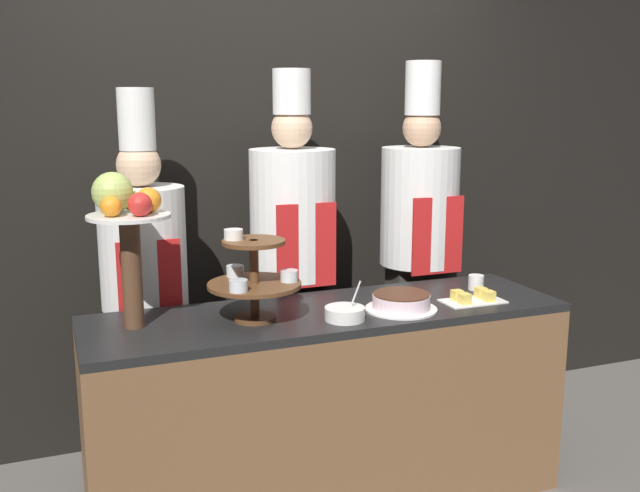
# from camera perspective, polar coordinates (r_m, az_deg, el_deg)

# --- Properties ---
(wall_back) EXTENTS (10.00, 0.06, 2.80)m
(wall_back) POSITION_cam_1_polar(r_m,az_deg,el_deg) (3.68, -4.40, 6.64)
(wall_back) COLOR black
(wall_back) RESTS_ON ground_plane
(buffet_counter) EXTENTS (1.99, 0.58, 0.86)m
(buffet_counter) POSITION_cam_1_polar(r_m,az_deg,el_deg) (3.11, 0.68, -12.75)
(buffet_counter) COLOR brown
(buffet_counter) RESTS_ON ground_plane
(tiered_stand) EXTENTS (0.37, 0.37, 0.36)m
(tiered_stand) POSITION_cam_1_polar(r_m,az_deg,el_deg) (2.79, -5.35, -2.40)
(tiered_stand) COLOR brown
(tiered_stand) RESTS_ON buffet_counter
(fruit_pedestal) EXTENTS (0.31, 0.31, 0.59)m
(fruit_pedestal) POSITION_cam_1_polar(r_m,az_deg,el_deg) (2.75, -15.30, 2.16)
(fruit_pedestal) COLOR brown
(fruit_pedestal) RESTS_ON buffet_counter
(cake_round) EXTENTS (0.30, 0.30, 0.07)m
(cake_round) POSITION_cam_1_polar(r_m,az_deg,el_deg) (2.97, 6.52, -4.48)
(cake_round) COLOR white
(cake_round) RESTS_ON buffet_counter
(cup_white) EXTENTS (0.07, 0.07, 0.07)m
(cup_white) POSITION_cam_1_polar(r_m,az_deg,el_deg) (3.34, 12.38, -2.86)
(cup_white) COLOR white
(cup_white) RESTS_ON buffet_counter
(cake_square_tray) EXTENTS (0.27, 0.15, 0.05)m
(cake_square_tray) POSITION_cam_1_polar(r_m,az_deg,el_deg) (3.14, 12.13, -4.08)
(cake_square_tray) COLOR white
(cake_square_tray) RESTS_ON buffet_counter
(serving_bowl_near) EXTENTS (0.16, 0.16, 0.15)m
(serving_bowl_near) POSITION_cam_1_polar(r_m,az_deg,el_deg) (2.82, 2.00, -5.41)
(serving_bowl_near) COLOR white
(serving_bowl_near) RESTS_ON buffet_counter
(chef_left) EXTENTS (0.38, 0.38, 1.77)m
(chef_left) POSITION_cam_1_polar(r_m,az_deg,el_deg) (3.24, -13.86, -2.65)
(chef_left) COLOR #28282D
(chef_left) RESTS_ON ground_plane
(chef_center_left) EXTENTS (0.40, 0.40, 1.85)m
(chef_center_left) POSITION_cam_1_polar(r_m,az_deg,el_deg) (3.38, -2.18, -0.33)
(chef_center_left) COLOR black
(chef_center_left) RESTS_ON ground_plane
(chef_center_right) EXTENTS (0.39, 0.39, 1.90)m
(chef_center_right) POSITION_cam_1_polar(r_m,az_deg,el_deg) (3.65, 7.91, 0.59)
(chef_center_right) COLOR #38332D
(chef_center_right) RESTS_ON ground_plane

